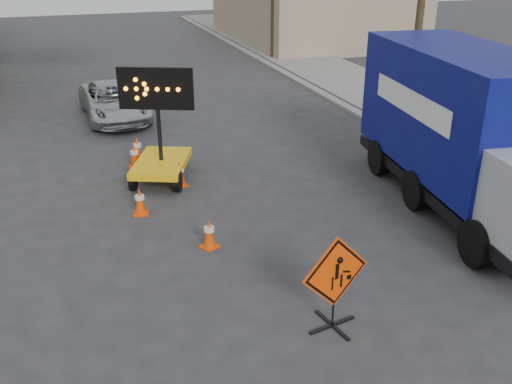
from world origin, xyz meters
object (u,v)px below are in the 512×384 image
arrow_board (161,156)px  construction_sign (335,281)px  pickup_truck (114,101)px  box_truck (465,140)px

arrow_board → construction_sign: bearing=-55.4°
construction_sign → pickup_truck: 14.54m
arrow_board → box_truck: 8.03m
construction_sign → box_truck: bearing=23.3°
pickup_truck → arrow_board: bearing=-88.4°
pickup_truck → box_truck: box_truck is taller
pickup_truck → box_truck: 13.16m
pickup_truck → construction_sign: bearing=-84.7°
construction_sign → arrow_board: arrow_board is taller
construction_sign → box_truck: 6.35m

